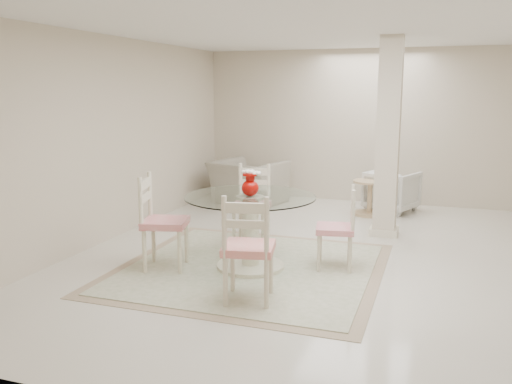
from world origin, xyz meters
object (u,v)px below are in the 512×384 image
(red_vase, at_px, (250,184))
(recliner_taupe, at_px, (248,182))
(column, at_px, (388,138))
(dining_chair_north, at_px, (252,199))
(dining_chair_west, at_px, (158,215))
(side_table, at_px, (370,199))
(dining_chair_east, at_px, (341,222))
(armchair_white, at_px, (392,191))
(dining_table, at_px, (250,232))
(dining_chair_south, at_px, (248,241))

(red_vase, distance_m, recliner_taupe, 3.62)
(column, relative_size, dining_chair_north, 2.35)
(column, relative_size, dining_chair_west, 2.27)
(red_vase, relative_size, side_table, 0.52)
(red_vase, relative_size, dining_chair_west, 0.25)
(dining_chair_east, xyz_separation_m, side_table, (-0.03, 2.84, -0.29))
(dining_chair_east, distance_m, dining_chair_north, 1.44)
(column, xyz_separation_m, dining_chair_north, (-1.60, -1.01, -0.75))
(column, distance_m, side_table, 1.63)
(armchair_white, bearing_deg, red_vase, 93.19)
(red_vase, bearing_deg, dining_chair_west, -161.53)
(armchair_white, bearing_deg, dining_table, 93.20)
(armchair_white, distance_m, side_table, 0.52)
(red_vase, xyz_separation_m, dining_chair_east, (0.97, 0.31, -0.43))
(dining_chair_south, relative_size, side_table, 2.09)
(column, xyz_separation_m, armchair_white, (-0.04, 1.57, -1.01))
(column, relative_size, dining_chair_east, 2.61)
(column, height_order, side_table, column)
(dining_chair_south, bearing_deg, dining_table, -83.19)
(dining_chair_east, bearing_deg, dining_chair_west, -81.83)
(dining_chair_west, xyz_separation_m, recliner_taupe, (-0.24, 3.68, -0.25))
(dining_table, height_order, armchair_white, dining_table)
(side_table, bearing_deg, dining_chair_west, -118.79)
(dining_table, xyz_separation_m, dining_chair_east, (0.97, 0.31, 0.12))
(red_vase, relative_size, recliner_taupe, 0.25)
(dining_chair_north, height_order, recliner_taupe, dining_chair_north)
(armchair_white, bearing_deg, dining_chair_north, 81.41)
(dining_table, bearing_deg, dining_chair_north, 107.78)
(column, xyz_separation_m, dining_table, (-1.28, -1.99, -0.92))
(column, distance_m, red_vase, 2.39)
(dining_table, bearing_deg, dining_chair_south, -71.97)
(dining_chair_north, relative_size, recliner_taupe, 0.98)
(side_table, bearing_deg, armchair_white, 52.59)
(dining_table, bearing_deg, column, 57.14)
(dining_table, distance_m, armchair_white, 3.77)
(dining_chair_south, bearing_deg, red_vase, -83.27)
(red_vase, bearing_deg, dining_table, -95.71)
(red_vase, height_order, dining_chair_west, dining_chair_west)
(dining_chair_west, distance_m, side_table, 3.98)
(dining_chair_north, distance_m, dining_chair_south, 2.05)
(dining_table, bearing_deg, red_vase, 84.29)
(dining_table, xyz_separation_m, armchair_white, (1.25, 3.56, -0.09))
(dining_table, xyz_separation_m, red_vase, (0.00, 0.00, 0.55))
(dining_chair_north, relative_size, dining_chair_west, 0.96)
(dining_chair_east, distance_m, recliner_taupe, 3.75)
(dining_chair_east, relative_size, dining_chair_south, 0.88)
(column, distance_m, recliner_taupe, 3.01)
(dining_table, relative_size, side_table, 2.59)
(recliner_taupe, xyz_separation_m, side_table, (2.15, -0.21, -0.12))
(dining_chair_east, relative_size, armchair_white, 1.39)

